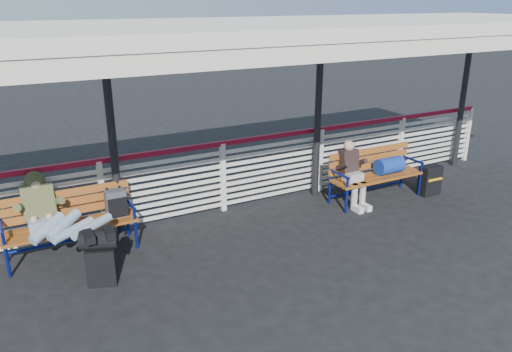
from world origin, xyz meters
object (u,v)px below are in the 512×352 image
bench_left (80,214)px  companion_person (352,173)px  bench_right (380,168)px  suitcase_side (430,180)px  luggage_stack (101,255)px  traveler_man (61,221)px

bench_left → companion_person: companion_person is taller
bench_right → suitcase_side: 1.04m
bench_right → luggage_stack: bearing=-173.5°
luggage_stack → companion_person: companion_person is taller
companion_person → traveler_man: bearing=178.5°
traveler_man → suitcase_side: (6.38, -0.43, -0.40)m
bench_left → traveler_man: (-0.30, -0.35, 0.10)m
companion_person → luggage_stack: bearing=-172.8°
bench_left → traveler_man: traveler_man is taller
traveler_man → companion_person: (4.78, -0.13, -0.08)m
luggage_stack → bench_left: bench_left is taller
luggage_stack → bench_left: 1.05m
luggage_stack → bench_left: (-0.05, 1.04, 0.17)m
bench_right → companion_person: companion_person is taller
bench_right → suitcase_side: bearing=-18.4°
companion_person → suitcase_side: size_ratio=2.08×
bench_left → bench_right: same height
traveler_man → companion_person: 4.78m
traveler_man → luggage_stack: bearing=-63.3°
suitcase_side → bench_left: bearing=173.8°
bench_right → traveler_man: (-5.43, 0.11, 0.10)m
bench_right → companion_person: (-0.65, -0.02, 0.02)m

